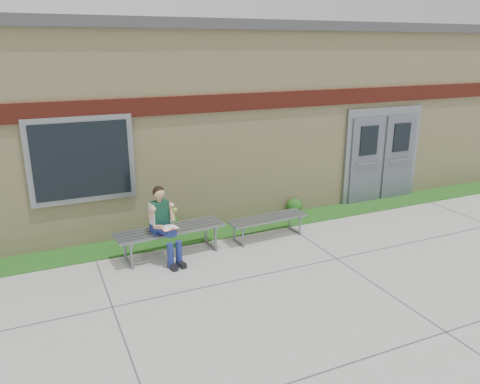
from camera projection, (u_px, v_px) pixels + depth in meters
name	position (u px, v px, depth m)	size (l,w,h in m)	color
ground	(304.00, 282.00, 7.66)	(80.00, 80.00, 0.00)	#9E9E99
grass_strip	(239.00, 228.00, 9.91)	(16.00, 0.80, 0.02)	#144B15
school_building	(186.00, 109.00, 12.23)	(16.20, 6.22, 4.20)	beige
bench_left	(171.00, 235.00, 8.54)	(2.03, 0.69, 0.52)	slate
bench_right	(268.00, 222.00, 9.34)	(1.66, 0.55, 0.43)	slate
girl	(164.00, 222.00, 8.20)	(0.50, 0.80, 1.37)	navy
shrub_mid	(168.00, 224.00, 9.49)	(0.44, 0.44, 0.44)	#144B15
shrub_east	(294.00, 206.00, 10.66)	(0.36, 0.36, 0.36)	#144B15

